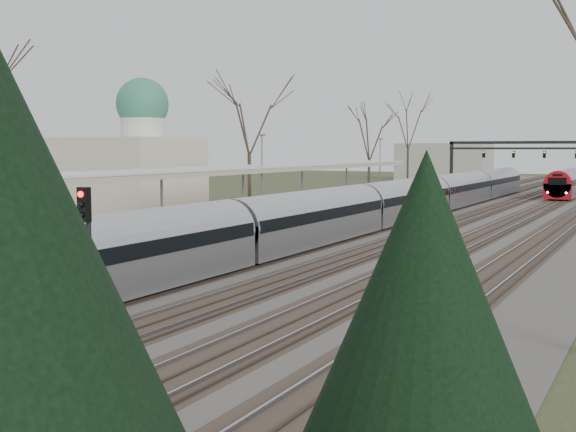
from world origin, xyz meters
name	(u,v)px	position (x,y,z in m)	size (l,w,h in m)	color
track_bed	(476,212)	(0.26, 55.00, 0.06)	(24.00, 160.00, 0.22)	#474442
platform	(271,220)	(-9.05, 37.50, 0.50)	(3.50, 69.00, 1.00)	#9E9B93
canopy	(234,170)	(-9.05, 32.99, 3.93)	(4.10, 50.00, 3.11)	slate
dome_building	(125,168)	(-21.71, 38.00, 3.72)	(10.00, 8.00, 10.30)	beige
signal_gantry	(538,151)	(0.29, 84.99, 4.91)	(21.00, 0.59, 6.08)	black
tree_west_far	(249,114)	(-17.00, 48.00, 8.02)	(5.50, 5.50, 11.33)	#2D231C
train_near	(402,202)	(-2.50, 44.61, 1.48)	(2.62, 75.21, 3.05)	#A0A3AA
signal_post	(87,234)	(-0.75, 11.85, 2.72)	(0.35, 0.45, 4.10)	black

